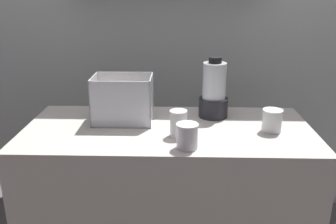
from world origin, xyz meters
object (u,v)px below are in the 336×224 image
(juice_cup_pomegranate_far_left, at_px, (178,124))
(carrot_display_bin, at_px, (124,107))
(blender_pitcher, at_px, (214,92))
(juice_cup_pomegranate_left, at_px, (187,138))
(juice_cup_pomegranate_middle, at_px, (272,122))

(juice_cup_pomegranate_far_left, bearing_deg, carrot_display_bin, 146.36)
(carrot_display_bin, height_order, blender_pitcher, blender_pitcher)
(juice_cup_pomegranate_left, bearing_deg, juice_cup_pomegranate_far_left, 105.84)
(blender_pitcher, relative_size, juice_cup_pomegranate_middle, 2.93)
(blender_pitcher, relative_size, juice_cup_pomegranate_left, 2.90)
(carrot_display_bin, distance_m, juice_cup_pomegranate_far_left, 0.33)
(carrot_display_bin, relative_size, juice_cup_pomegranate_left, 2.68)
(juice_cup_pomegranate_left, bearing_deg, juice_cup_pomegranate_middle, 26.33)
(blender_pitcher, xyz_separation_m, juice_cup_pomegranate_middle, (0.26, -0.20, -0.08))
(juice_cup_pomegranate_far_left, xyz_separation_m, juice_cup_pomegranate_left, (0.04, -0.13, -0.01))
(blender_pitcher, height_order, juice_cup_pomegranate_far_left, blender_pitcher)
(carrot_display_bin, bearing_deg, juice_cup_pomegranate_far_left, -33.64)
(carrot_display_bin, height_order, juice_cup_pomegranate_left, carrot_display_bin)
(blender_pitcher, bearing_deg, juice_cup_pomegranate_far_left, -124.04)
(juice_cup_pomegranate_middle, bearing_deg, carrot_display_bin, 170.74)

